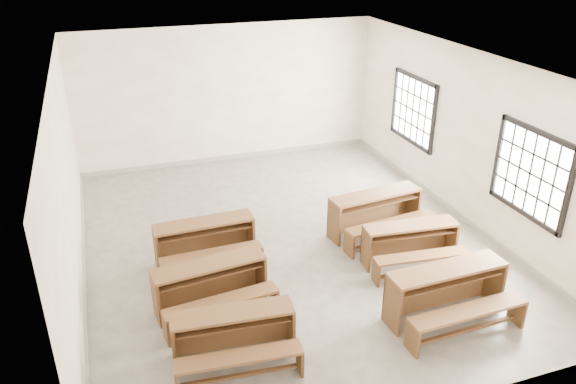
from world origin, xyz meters
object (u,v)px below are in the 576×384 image
object	(u,v)px
desk_set_0	(234,333)
desk_set_4	(411,241)
desk_set_5	(376,211)
desk_set_1	(211,283)
desk_set_2	(205,239)
desk_set_3	(448,290)

from	to	relation	value
desk_set_0	desk_set_4	size ratio (longest dim) A/B	1.00
desk_set_4	desk_set_5	distance (m)	1.11
desk_set_1	desk_set_2	distance (m)	1.29
desk_set_0	desk_set_5	xyz separation A→B (m)	(3.28, 2.40, 0.04)
desk_set_2	desk_set_4	world-z (taller)	desk_set_2
desk_set_1	desk_set_5	size ratio (longest dim) A/B	0.95
desk_set_1	desk_set_4	world-z (taller)	desk_set_1
desk_set_0	desk_set_5	world-z (taller)	desk_set_5
desk_set_2	desk_set_4	size ratio (longest dim) A/B	1.01
desk_set_3	desk_set_4	world-z (taller)	desk_set_3
desk_set_3	desk_set_4	size ratio (longest dim) A/B	1.09
desk_set_1	desk_set_4	xyz separation A→B (m)	(3.39, 0.13, -0.02)
desk_set_0	desk_set_1	size ratio (longest dim) A/B	0.95
desk_set_0	desk_set_4	bearing A→B (deg)	26.35
desk_set_2	desk_set_3	bearing A→B (deg)	-42.36
desk_set_0	desk_set_2	distance (m)	2.45
desk_set_0	desk_set_3	size ratio (longest dim) A/B	0.92
desk_set_0	desk_set_4	distance (m)	3.59
desk_set_2	desk_set_3	size ratio (longest dim) A/B	0.93
desk_set_3	desk_set_1	bearing A→B (deg)	155.60
desk_set_4	desk_set_5	bearing A→B (deg)	99.41
desk_set_0	desk_set_3	bearing A→B (deg)	2.54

